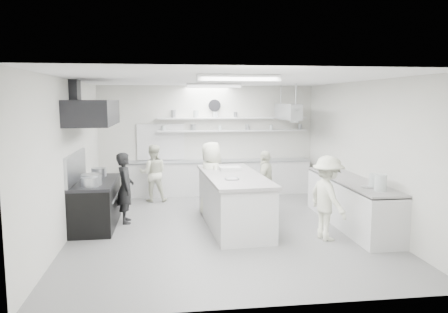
{
  "coord_description": "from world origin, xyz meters",
  "views": [
    {
      "loc": [
        -1.12,
        -8.54,
        2.6
      ],
      "look_at": [
        0.09,
        0.6,
        1.39
      ],
      "focal_mm": 34.57,
      "sensor_mm": 36.0,
      "label": 1
    }
  ],
  "objects": [
    {
      "name": "light_fixture_front",
      "position": [
        0.0,
        -1.8,
        2.94
      ],
      "size": [
        1.3,
        0.25,
        0.1
      ],
      "primitive_type": "cube",
      "color": "silver",
      "rests_on": "ceiling"
    },
    {
      "name": "wall_back",
      "position": [
        0.0,
        3.5,
        1.5
      ],
      "size": [
        6.0,
        0.04,
        3.0
      ],
      "primitive_type": "cube",
      "color": "silver",
      "rests_on": "floor"
    },
    {
      "name": "bowl_island_b",
      "position": [
        0.42,
        0.76,
        1.06
      ],
      "size": [
        0.23,
        0.23,
        0.05
      ],
      "primitive_type": "imported",
      "rotation": [
        0.0,
        0.0,
        0.37
      ],
      "color": "silver",
      "rests_on": "prep_island"
    },
    {
      "name": "prep_island",
      "position": [
        0.21,
        0.08,
        0.52
      ],
      "size": [
        1.21,
        2.87,
        1.04
      ],
      "primitive_type": "cube",
      "rotation": [
        0.0,
        0.0,
        0.06
      ],
      "color": "silver",
      "rests_on": "floor"
    },
    {
      "name": "bowl_right",
      "position": [
        2.59,
        -1.05,
        0.97
      ],
      "size": [
        0.26,
        0.26,
        0.06
      ],
      "primitive_type": "imported",
      "rotation": [
        0.0,
        0.0,
        0.08
      ],
      "color": "silver",
      "rests_on": "right_counter"
    },
    {
      "name": "bowl_island_a",
      "position": [
        0.1,
        -0.46,
        1.07
      ],
      "size": [
        0.31,
        0.31,
        0.07
      ],
      "primitive_type": "imported",
      "rotation": [
        0.0,
        0.0,
        -0.09
      ],
      "color": "#A8ABB2",
      "rests_on": "prep_island"
    },
    {
      "name": "wall_clock",
      "position": [
        0.2,
        3.46,
        2.45
      ],
      "size": [
        0.32,
        0.05,
        0.32
      ],
      "primitive_type": "cylinder",
      "rotation": [
        1.57,
        0.0,
        0.0
      ],
      "color": "white",
      "rests_on": "wall_back"
    },
    {
      "name": "cook_island_left",
      "position": [
        -0.15,
        0.97,
        0.84
      ],
      "size": [
        0.72,
        0.93,
        1.67
      ],
      "primitive_type": "imported",
      "rotation": [
        0.0,
        0.0,
        1.82
      ],
      "color": "silver",
      "rests_on": "floor"
    },
    {
      "name": "wall_left",
      "position": [
        -3.0,
        0.0,
        1.5
      ],
      "size": [
        0.04,
        7.0,
        3.0
      ],
      "primitive_type": "cube",
      "color": "silver",
      "rests_on": "floor"
    },
    {
      "name": "shelf_upper",
      "position": [
        0.7,
        3.37,
        2.1
      ],
      "size": [
        4.2,
        0.26,
        0.04
      ],
      "primitive_type": "cube",
      "color": "silver",
      "rests_on": "wall_back"
    },
    {
      "name": "light_fixture_rear",
      "position": [
        0.0,
        1.8,
        2.94
      ],
      "size": [
        1.3,
        0.25,
        0.1
      ],
      "primitive_type": "cube",
      "color": "silver",
      "rests_on": "ceiling"
    },
    {
      "name": "pot_rack",
      "position": [
        2.0,
        2.4,
        2.3
      ],
      "size": [
        0.3,
        1.6,
        0.4
      ],
      "primitive_type": "cube",
      "color": "#A8ABB2",
      "rests_on": "ceiling"
    },
    {
      "name": "cook_back",
      "position": [
        -1.49,
        2.53,
        0.74
      ],
      "size": [
        0.72,
        0.56,
        1.47
      ],
      "primitive_type": "imported",
      "rotation": [
        0.0,
        0.0,
        -3.15
      ],
      "color": "silver",
      "rests_on": "floor"
    },
    {
      "name": "exhaust_hood",
      "position": [
        -2.6,
        0.4,
        2.35
      ],
      "size": [
        0.85,
        2.0,
        0.5
      ],
      "primitive_type": "cube",
      "color": "black",
      "rests_on": "wall_left"
    },
    {
      "name": "cook_island_right",
      "position": [
        1.07,
        0.87,
        0.74
      ],
      "size": [
        0.74,
        0.93,
        1.47
      ],
      "primitive_type": "imported",
      "rotation": [
        0.0,
        0.0,
        -2.09
      ],
      "color": "silver",
      "rests_on": "floor"
    },
    {
      "name": "pass_through_window",
      "position": [
        -1.3,
        3.48,
        1.45
      ],
      "size": [
        1.3,
        0.04,
        1.0
      ],
      "primitive_type": "cube",
      "color": "black",
      "rests_on": "wall_back"
    },
    {
      "name": "wall_right",
      "position": [
        3.0,
        0.0,
        1.5
      ],
      "size": [
        0.04,
        7.0,
        3.0
      ],
      "primitive_type": "cube",
      "color": "silver",
      "rests_on": "floor"
    },
    {
      "name": "cook_right",
      "position": [
        1.82,
        -1.02,
        0.79
      ],
      "size": [
        0.78,
        1.12,
        1.58
      ],
      "primitive_type": "imported",
      "rotation": [
        0.0,
        0.0,
        1.77
      ],
      "color": "silver",
      "rests_on": "floor"
    },
    {
      "name": "wall_front",
      "position": [
        0.0,
        -3.5,
        1.5
      ],
      "size": [
        6.0,
        0.04,
        3.0
      ],
      "primitive_type": "cube",
      "color": "silver",
      "rests_on": "floor"
    },
    {
      "name": "stove_pot",
      "position": [
        -2.6,
        -0.01,
        1.04
      ],
      "size": [
        0.39,
        0.39,
        0.26
      ],
      "primitive_type": "cylinder",
      "color": "#A8ABB2",
      "rests_on": "stove"
    },
    {
      "name": "floor",
      "position": [
        0.0,
        0.0,
        -0.01
      ],
      "size": [
        6.0,
        7.0,
        0.02
      ],
      "primitive_type": "cube",
      "color": "gray",
      "rests_on": "ground"
    },
    {
      "name": "ceiling",
      "position": [
        0.0,
        0.0,
        3.01
      ],
      "size": [
        6.0,
        7.0,
        0.02
      ],
      "primitive_type": "cube",
      "color": "white",
      "rests_on": "wall_back"
    },
    {
      "name": "back_counter",
      "position": [
        0.3,
        3.2,
        0.46
      ],
      "size": [
        5.0,
        0.6,
        0.92
      ],
      "primitive_type": "cube",
      "color": "silver",
      "rests_on": "floor"
    },
    {
      "name": "cook_stove",
      "position": [
        -2.02,
        0.62,
        0.75
      ],
      "size": [
        0.43,
        0.59,
        1.51
      ],
      "primitive_type": "imported",
      "rotation": [
        0.0,
        0.0,
        1.7
      ],
      "color": "black",
      "rests_on": "floor"
    },
    {
      "name": "shelf_lower",
      "position": [
        0.7,
        3.37,
        1.75
      ],
      "size": [
        4.2,
        0.26,
        0.04
      ],
      "primitive_type": "cube",
      "color": "silver",
      "rests_on": "wall_back"
    },
    {
      "name": "right_counter",
      "position": [
        2.65,
        -0.2,
        0.47
      ],
      "size": [
        0.74,
        3.3,
        0.94
      ],
      "primitive_type": "cube",
      "color": "silver",
      "rests_on": "floor"
    },
    {
      "name": "stove",
      "position": [
        -2.6,
        0.4,
        0.45
      ],
      "size": [
        0.8,
        1.8,
        0.9
      ],
      "primitive_type": "cube",
      "color": "black",
      "rests_on": "floor"
    }
  ]
}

